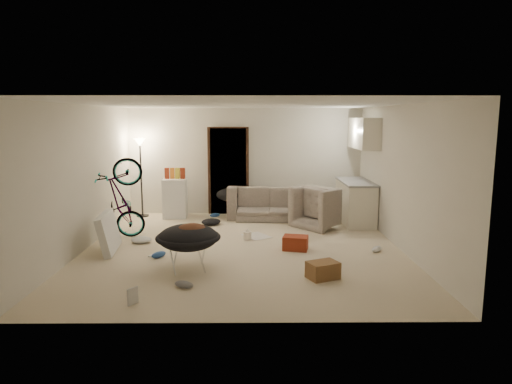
{
  "coord_description": "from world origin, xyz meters",
  "views": [
    {
      "loc": [
        0.17,
        -7.81,
        2.27
      ],
      "look_at": [
        0.24,
        0.6,
        0.9
      ],
      "focal_mm": 32.0,
      "sensor_mm": 36.0,
      "label": 1
    }
  ],
  "objects_px": {
    "armchair": "(325,211)",
    "juicer": "(247,235)",
    "bicycle": "(122,217)",
    "saucer_chair": "(188,243)",
    "sofa": "(270,206)",
    "drink_case_a": "(323,270)",
    "drink_case_b": "(295,243)",
    "mini_fridge": "(175,198)",
    "tv_box": "(109,232)",
    "kitchen_counter": "(355,203)",
    "floor_lamp": "(141,161)"
  },
  "relations": [
    {
      "from": "drink_case_a",
      "to": "drink_case_b",
      "type": "xyz_separation_m",
      "value": [
        -0.26,
        1.44,
        0.0
      ]
    },
    {
      "from": "armchair",
      "to": "saucer_chair",
      "type": "bearing_deg",
      "value": 98.43
    },
    {
      "from": "kitchen_counter",
      "to": "sofa",
      "type": "xyz_separation_m",
      "value": [
        -1.85,
        0.45,
        -0.16
      ]
    },
    {
      "from": "sofa",
      "to": "bicycle",
      "type": "distance_m",
      "value": 3.4
    },
    {
      "from": "tv_box",
      "to": "juicer",
      "type": "xyz_separation_m",
      "value": [
        2.38,
        0.74,
        -0.24
      ]
    },
    {
      "from": "kitchen_counter",
      "to": "mini_fridge",
      "type": "relative_size",
      "value": 1.67
    },
    {
      "from": "sofa",
      "to": "juicer",
      "type": "distance_m",
      "value": 1.97
    },
    {
      "from": "sofa",
      "to": "drink_case_b",
      "type": "distance_m",
      "value": 2.6
    },
    {
      "from": "tv_box",
      "to": "floor_lamp",
      "type": "bearing_deg",
      "value": 85.6
    },
    {
      "from": "drink_case_a",
      "to": "mini_fridge",
      "type": "bearing_deg",
      "value": 99.88
    },
    {
      "from": "floor_lamp",
      "to": "juicer",
      "type": "height_order",
      "value": "floor_lamp"
    },
    {
      "from": "kitchen_counter",
      "to": "saucer_chair",
      "type": "xyz_separation_m",
      "value": [
        -3.23,
        -3.17,
        -0.03
      ]
    },
    {
      "from": "tv_box",
      "to": "drink_case_b",
      "type": "height_order",
      "value": "tv_box"
    },
    {
      "from": "kitchen_counter",
      "to": "armchair",
      "type": "bearing_deg",
      "value": -155.52
    },
    {
      "from": "sofa",
      "to": "drink_case_a",
      "type": "height_order",
      "value": "sofa"
    },
    {
      "from": "saucer_chair",
      "to": "armchair",
      "type": "bearing_deg",
      "value": 48.54
    },
    {
      "from": "kitchen_counter",
      "to": "drink_case_b",
      "type": "xyz_separation_m",
      "value": [
        -1.51,
        -2.12,
        -0.32
      ]
    },
    {
      "from": "sofa",
      "to": "bicycle",
      "type": "relative_size",
      "value": 1.21
    },
    {
      "from": "kitchen_counter",
      "to": "floor_lamp",
      "type": "bearing_deg",
      "value": 172.34
    },
    {
      "from": "mini_fridge",
      "to": "tv_box",
      "type": "height_order",
      "value": "mini_fridge"
    },
    {
      "from": "armchair",
      "to": "drink_case_a",
      "type": "distance_m",
      "value": 3.29
    },
    {
      "from": "drink_case_b",
      "to": "juicer",
      "type": "xyz_separation_m",
      "value": [
        -0.84,
        0.67,
        -0.03
      ]
    },
    {
      "from": "saucer_chair",
      "to": "drink_case_a",
      "type": "xyz_separation_m",
      "value": [
        1.97,
        -0.4,
        -0.29
      ]
    },
    {
      "from": "bicycle",
      "to": "saucer_chair",
      "type": "bearing_deg",
      "value": -150.16
    },
    {
      "from": "armchair",
      "to": "juicer",
      "type": "distance_m",
      "value": 2.0
    },
    {
      "from": "floor_lamp",
      "to": "kitchen_counter",
      "type": "height_order",
      "value": "floor_lamp"
    },
    {
      "from": "juicer",
      "to": "tv_box",
      "type": "bearing_deg",
      "value": -162.74
    },
    {
      "from": "armchair",
      "to": "juicer",
      "type": "relative_size",
      "value": 4.32
    },
    {
      "from": "floor_lamp",
      "to": "drink_case_a",
      "type": "height_order",
      "value": "floor_lamp"
    },
    {
      "from": "drink_case_a",
      "to": "bicycle",
      "type": "bearing_deg",
      "value": 123.27
    },
    {
      "from": "sofa",
      "to": "saucer_chair",
      "type": "distance_m",
      "value": 3.87
    },
    {
      "from": "mini_fridge",
      "to": "drink_case_a",
      "type": "distance_m",
      "value": 4.98
    },
    {
      "from": "bicycle",
      "to": "juicer",
      "type": "bearing_deg",
      "value": -102.21
    },
    {
      "from": "drink_case_a",
      "to": "drink_case_b",
      "type": "relative_size",
      "value": 1.01
    },
    {
      "from": "armchair",
      "to": "mini_fridge",
      "type": "xyz_separation_m",
      "value": [
        -3.33,
        0.88,
        0.14
      ]
    },
    {
      "from": "armchair",
      "to": "drink_case_a",
      "type": "height_order",
      "value": "armchair"
    },
    {
      "from": "sofa",
      "to": "bicycle",
      "type": "bearing_deg",
      "value": 35.64
    },
    {
      "from": "armchair",
      "to": "drink_case_a",
      "type": "relative_size",
      "value": 2.28
    },
    {
      "from": "bicycle",
      "to": "drink_case_b",
      "type": "xyz_separation_m",
      "value": [
        3.22,
        -0.77,
        -0.29
      ]
    },
    {
      "from": "armchair",
      "to": "drink_case_b",
      "type": "distance_m",
      "value": 1.98
    },
    {
      "from": "sofa",
      "to": "armchair",
      "type": "distance_m",
      "value": 1.38
    },
    {
      "from": "mini_fridge",
      "to": "sofa",
      "type": "bearing_deg",
      "value": -5.22
    },
    {
      "from": "bicycle",
      "to": "saucer_chair",
      "type": "height_order",
      "value": "bicycle"
    },
    {
      "from": "armchair",
      "to": "bicycle",
      "type": "distance_m",
      "value": 4.14
    },
    {
      "from": "tv_box",
      "to": "juicer",
      "type": "distance_m",
      "value": 2.5
    },
    {
      "from": "kitchen_counter",
      "to": "juicer",
      "type": "height_order",
      "value": "kitchen_counter"
    },
    {
      "from": "bicycle",
      "to": "drink_case_b",
      "type": "bearing_deg",
      "value": -113.33
    },
    {
      "from": "saucer_chair",
      "to": "sofa",
      "type": "bearing_deg",
      "value": 69.22
    },
    {
      "from": "armchair",
      "to": "bicycle",
      "type": "relative_size",
      "value": 0.61
    },
    {
      "from": "sofa",
      "to": "mini_fridge",
      "type": "bearing_deg",
      "value": 0.95
    }
  ]
}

